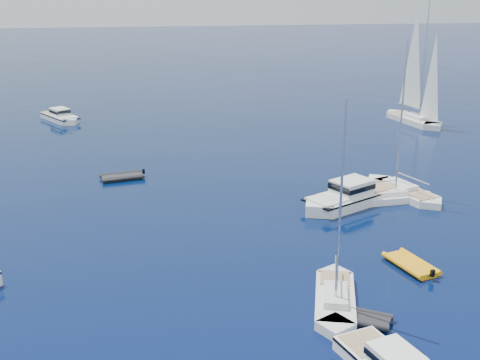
# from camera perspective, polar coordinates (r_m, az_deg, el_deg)

# --- Properties ---
(motor_cruiser_centre) EXTENTS (10.54, 7.84, 2.71)m
(motor_cruiser_centre) POSITION_cam_1_polar(r_m,az_deg,el_deg) (53.67, 9.76, -2.19)
(motor_cruiser_centre) COLOR silver
(motor_cruiser_centre) RESTS_ON ground
(motor_cruiser_horizon) EXTENTS (6.41, 7.95, 2.08)m
(motor_cruiser_horizon) POSITION_cam_1_polar(r_m,az_deg,el_deg) (85.71, -15.77, 5.15)
(motor_cruiser_horizon) COLOR white
(motor_cruiser_horizon) RESTS_ON ground
(sailboat_fore) EXTENTS (4.49, 9.04, 12.86)m
(sailboat_fore) POSITION_cam_1_polar(r_m,az_deg,el_deg) (38.27, 8.51, -10.94)
(sailboat_fore) COLOR silver
(sailboat_fore) RESTS_ON ground
(sailboat_mid_r) EXTENTS (5.61, 9.62, 13.77)m
(sailboat_mid_r) POSITION_cam_1_polar(r_m,az_deg,el_deg) (56.98, 14.40, -1.28)
(sailboat_mid_r) COLOR white
(sailboat_mid_r) RESTS_ON ground
(sailboat_centre) EXTENTS (8.72, 2.90, 12.59)m
(sailboat_centre) POSITION_cam_1_polar(r_m,az_deg,el_deg) (55.08, 12.91, -1.85)
(sailboat_centre) COLOR white
(sailboat_centre) RESTS_ON ground
(sailboat_sails_r) EXTENTS (5.54, 11.30, 16.07)m
(sailboat_sails_r) POSITION_cam_1_polar(r_m,az_deg,el_deg) (84.46, 15.28, 5.00)
(sailboat_sails_r) COLOR silver
(sailboat_sails_r) RESTS_ON ground
(tender_yellow) EXTENTS (3.31, 4.59, 0.95)m
(tender_yellow) POSITION_cam_1_polar(r_m,az_deg,el_deg) (43.58, 15.08, -7.58)
(tender_yellow) COLOR #F29E0E
(tender_yellow) RESTS_ON ground
(tender_grey_near) EXTENTS (4.02, 3.48, 0.95)m
(tender_grey_near) POSITION_cam_1_polar(r_m,az_deg,el_deg) (36.77, 10.80, -12.38)
(tender_grey_near) COLOR black
(tender_grey_near) RESTS_ON ground
(tender_grey_far) EXTENTS (4.52, 3.08, 0.95)m
(tender_grey_far) POSITION_cam_1_polar(r_m,az_deg,el_deg) (60.37, -10.55, 0.10)
(tender_grey_far) COLOR black
(tender_grey_far) RESTS_ON ground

